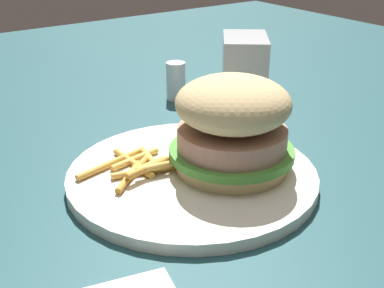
{
  "coord_description": "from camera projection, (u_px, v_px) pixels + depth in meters",
  "views": [
    {
      "loc": [
        0.39,
        -0.28,
        0.26
      ],
      "look_at": [
        0.01,
        -0.01,
        0.04
      ],
      "focal_mm": 47.93,
      "sensor_mm": 36.0,
      "label": 1
    }
  ],
  "objects": [
    {
      "name": "ground_plane",
      "position": [
        196.0,
        174.0,
        0.54
      ],
      "size": [
        1.6,
        1.6,
        0.0
      ],
      "primitive_type": "plane",
      "color": "#1E474C"
    },
    {
      "name": "salt_shaker",
      "position": [
        176.0,
        81.0,
        0.74
      ],
      "size": [
        0.03,
        0.03,
        0.06
      ],
      "primitive_type": "cylinder",
      "color": "white",
      "rests_on": "ground_plane"
    },
    {
      "name": "napkin_dispenser",
      "position": [
        244.0,
        71.0,
        0.72
      ],
      "size": [
        0.11,
        0.1,
        0.1
      ],
      "primitive_type": "cube",
      "rotation": [
        0.0,
        0.0,
        5.62
      ],
      "color": "#B7BABF",
      "rests_on": "ground_plane"
    },
    {
      "name": "sandwich",
      "position": [
        232.0,
        125.0,
        0.51
      ],
      "size": [
        0.13,
        0.13,
        0.1
      ],
      "color": "tan",
      "rests_on": "plate"
    },
    {
      "name": "plate",
      "position": [
        192.0,
        176.0,
        0.53
      ],
      "size": [
        0.26,
        0.26,
        0.01
      ],
      "primitive_type": "cylinder",
      "color": "silver",
      "rests_on": "ground_plane"
    },
    {
      "name": "fries_pile",
      "position": [
        140.0,
        165.0,
        0.52
      ],
      "size": [
        0.08,
        0.12,
        0.01
      ],
      "color": "gold",
      "rests_on": "plate"
    }
  ]
}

